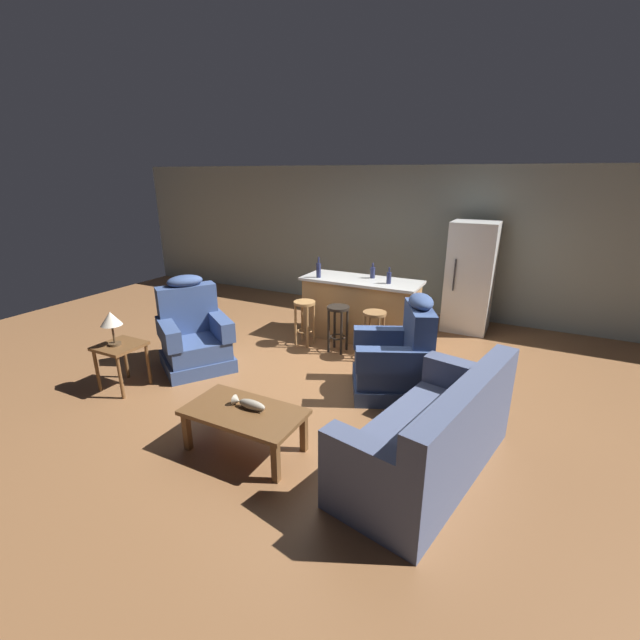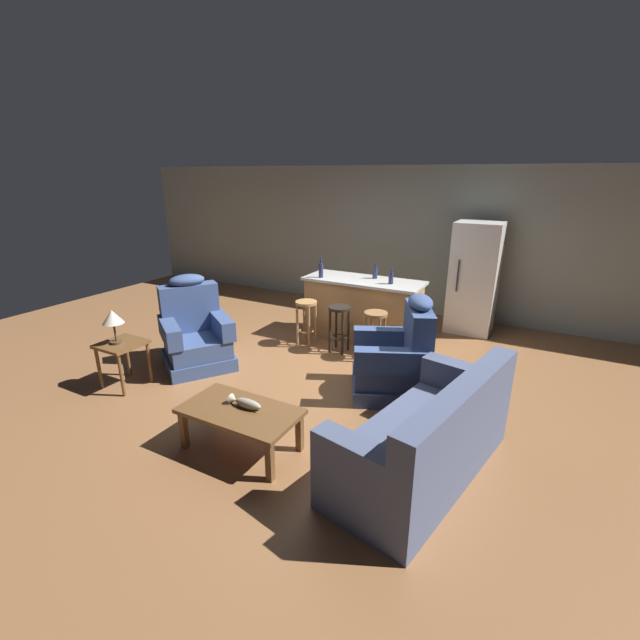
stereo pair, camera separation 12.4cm
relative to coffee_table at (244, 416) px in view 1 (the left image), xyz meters
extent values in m
plane|color=brown|center=(-0.14, 1.81, -0.36)|extent=(12.00, 12.00, 0.00)
cube|color=#939E93|center=(-0.14, 4.94, 0.94)|extent=(12.00, 0.05, 2.60)
cube|color=brown|center=(0.00, 0.00, 0.04)|extent=(1.10, 0.60, 0.04)
cube|color=brown|center=(-0.49, -0.24, -0.17)|extent=(0.06, 0.06, 0.38)
cube|color=brown|center=(0.49, -0.24, -0.17)|extent=(0.06, 0.06, 0.38)
cube|color=brown|center=(-0.49, 0.24, -0.17)|extent=(0.06, 0.06, 0.38)
cube|color=brown|center=(0.49, 0.24, -0.17)|extent=(0.06, 0.06, 0.38)
cube|color=#4C3823|center=(0.06, 0.05, 0.06)|extent=(0.22, 0.07, 0.01)
ellipsoid|color=#9E937F|center=(0.06, 0.05, 0.10)|extent=(0.28, 0.09, 0.09)
cone|color=#9E937F|center=(-0.11, 0.05, 0.10)|extent=(0.06, 0.10, 0.10)
cube|color=#4C5675|center=(1.55, 0.49, -0.26)|extent=(1.21, 2.03, 0.20)
cube|color=#4C5675|center=(1.55, 0.49, -0.05)|extent=(1.21, 2.03, 0.22)
cube|color=#4C5675|center=(1.86, 0.43, 0.32)|extent=(0.59, 1.90, 0.52)
cube|color=#4C5675|center=(1.38, -0.34, 0.20)|extent=(0.86, 0.37, 0.28)
cube|color=#4C5675|center=(1.73, 1.32, 0.20)|extent=(0.86, 0.37, 0.28)
cube|color=#384C7A|center=(-1.66, 1.18, -0.27)|extent=(1.17, 1.17, 0.18)
cube|color=#384C7A|center=(-1.66, 1.18, -0.06)|extent=(1.08, 1.07, 0.24)
cube|color=#384C7A|center=(-1.91, 1.35, 0.38)|extent=(0.62, 0.76, 0.64)
ellipsoid|color=#384C7A|center=(-1.91, 1.35, 0.76)|extent=(0.48, 0.53, 0.16)
cube|color=#384C7A|center=(-1.46, 1.44, 0.19)|extent=(0.76, 0.60, 0.26)
cube|color=#384C7A|center=(-1.83, 0.89, 0.19)|extent=(0.76, 0.60, 0.26)
cube|color=#384C7A|center=(0.83, 1.71, -0.27)|extent=(1.11, 1.11, 0.18)
cube|color=#384C7A|center=(0.83, 1.71, -0.06)|extent=(1.04, 1.02, 0.24)
cube|color=#384C7A|center=(1.10, 1.83, 0.38)|extent=(0.53, 0.79, 0.64)
ellipsoid|color=#384C7A|center=(1.10, 1.83, 0.76)|extent=(0.43, 0.53, 0.16)
cube|color=#384C7A|center=(0.95, 1.40, 0.19)|extent=(0.80, 0.50, 0.26)
cube|color=#384C7A|center=(0.67, 2.00, 0.19)|extent=(0.80, 0.50, 0.26)
cube|color=brown|center=(-2.04, 0.34, 0.18)|extent=(0.48, 0.48, 0.04)
cylinder|color=brown|center=(-2.24, 0.14, -0.10)|extent=(0.04, 0.04, 0.52)
cylinder|color=brown|center=(-1.84, 0.14, -0.10)|extent=(0.04, 0.04, 0.52)
cylinder|color=brown|center=(-2.24, 0.54, -0.10)|extent=(0.04, 0.04, 0.52)
cylinder|color=brown|center=(-1.84, 0.54, -0.10)|extent=(0.04, 0.04, 0.52)
cylinder|color=#4C3823|center=(-2.07, 0.30, 0.21)|extent=(0.14, 0.14, 0.03)
cylinder|color=#4C3823|center=(-2.07, 0.30, 0.34)|extent=(0.02, 0.02, 0.22)
cone|color=beige|center=(-2.07, 0.30, 0.53)|extent=(0.24, 0.24, 0.16)
cube|color=#AD7F4C|center=(-0.14, 3.16, 0.09)|extent=(1.71, 0.63, 0.91)
cube|color=silver|center=(-0.14, 3.16, 0.57)|extent=(1.80, 0.70, 0.04)
cylinder|color=#A87A47|center=(-0.78, 2.53, 0.30)|extent=(0.32, 0.32, 0.04)
torus|color=#A87A47|center=(-0.78, 2.53, -0.14)|extent=(0.23, 0.23, 0.02)
cylinder|color=#A87A47|center=(-0.88, 2.43, -0.04)|extent=(0.04, 0.04, 0.64)
cylinder|color=#A87A47|center=(-0.68, 2.43, -0.04)|extent=(0.04, 0.04, 0.64)
cylinder|color=#A87A47|center=(-0.88, 2.63, -0.04)|extent=(0.04, 0.04, 0.64)
cylinder|color=#A87A47|center=(-0.68, 2.63, -0.04)|extent=(0.04, 0.04, 0.64)
cylinder|color=black|center=(-0.23, 2.53, 0.30)|extent=(0.32, 0.32, 0.04)
torus|color=black|center=(-0.23, 2.53, -0.14)|extent=(0.23, 0.23, 0.02)
cylinder|color=black|center=(-0.33, 2.43, -0.04)|extent=(0.04, 0.04, 0.64)
cylinder|color=black|center=(-0.13, 2.43, -0.04)|extent=(0.04, 0.04, 0.64)
cylinder|color=black|center=(-0.33, 2.63, -0.04)|extent=(0.04, 0.04, 0.64)
cylinder|color=black|center=(-0.13, 2.63, -0.04)|extent=(0.04, 0.04, 0.64)
cylinder|color=olive|center=(0.32, 2.53, 0.30)|extent=(0.32, 0.32, 0.04)
torus|color=olive|center=(0.32, 2.53, -0.14)|extent=(0.23, 0.23, 0.02)
cylinder|color=olive|center=(0.22, 2.43, -0.04)|extent=(0.04, 0.04, 0.64)
cylinder|color=olive|center=(0.42, 2.43, -0.04)|extent=(0.04, 0.04, 0.64)
cylinder|color=olive|center=(0.22, 2.63, -0.04)|extent=(0.04, 0.04, 0.64)
cylinder|color=olive|center=(0.42, 2.63, -0.04)|extent=(0.04, 0.04, 0.64)
cube|color=white|center=(1.26, 4.36, 0.52)|extent=(0.70, 0.66, 1.76)
cylinder|color=#333338|center=(1.07, 4.01, 0.60)|extent=(0.02, 0.02, 0.50)
cylinder|color=#23284C|center=(-0.02, 3.31, 0.67)|extent=(0.07, 0.07, 0.16)
cylinder|color=#23284C|center=(-0.02, 3.31, 0.79)|extent=(0.03, 0.03, 0.07)
cylinder|color=#23284C|center=(-0.77, 2.97, 0.70)|extent=(0.07, 0.07, 0.22)
cylinder|color=#23284C|center=(-0.77, 2.97, 0.85)|extent=(0.03, 0.03, 0.09)
cylinder|color=#23284C|center=(0.31, 3.10, 0.67)|extent=(0.07, 0.07, 0.17)
cylinder|color=#23284C|center=(0.31, 3.10, 0.79)|extent=(0.03, 0.03, 0.07)
camera|label=1|loc=(2.18, -2.72, 2.11)|focal=24.00mm
camera|label=2|loc=(2.29, -2.66, 2.11)|focal=24.00mm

